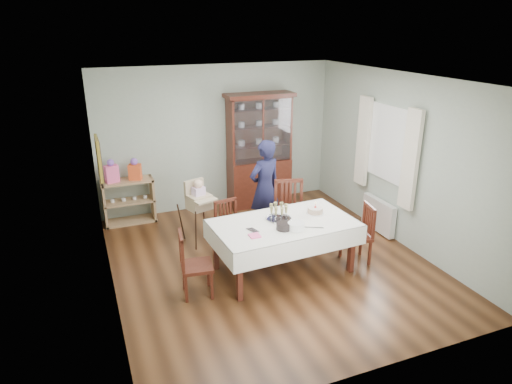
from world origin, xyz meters
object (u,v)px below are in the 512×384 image
sideboard (129,201)px  chair_end_left (196,276)px  china_cabinet (259,149)px  champagne_tray (279,215)px  chair_far_right (290,228)px  gift_bag_orange (135,170)px  chair_far_left (231,241)px  dining_table (283,246)px  high_chair (200,217)px  woman (265,188)px  birthday_cake (315,211)px  chair_end_right (356,245)px  gift_bag_pink (112,172)px

sideboard → chair_end_left: size_ratio=1.00×
chair_end_left → china_cabinet: bearing=-28.5°
chair_end_left → champagne_tray: (1.30, 0.27, 0.56)m
chair_end_left → champagne_tray: champagne_tray is taller
champagne_tray → chair_end_left: bearing=-168.5°
chair_far_right → gift_bag_orange: size_ratio=2.76×
sideboard → chair_far_left: bearing=-56.2°
dining_table → chair_end_left: size_ratio=2.29×
chair_far_right → high_chair: chair_far_right is taller
china_cabinet → champagne_tray: 2.54m
sideboard → chair_end_left: bearing=-79.4°
gift_bag_orange → chair_far_left: bearing=-59.3°
chair_end_left → woman: size_ratio=0.55×
china_cabinet → gift_bag_orange: bearing=180.0°
chair_end_left → gift_bag_orange: gift_bag_orange is taller
gift_bag_orange → chair_end_left: bearing=-82.5°
china_cabinet → birthday_cake: (-0.11, -2.44, -0.32)m
china_cabinet → chair_end_right: 2.88m
dining_table → gift_bag_orange: (-1.68, 2.56, 0.59)m
chair_far_left → dining_table: bearing=-59.0°
high_chair → gift_bag_pink: 1.77m
chair_far_right → high_chair: size_ratio=1.02×
gift_bag_orange → woman: bearing=-34.8°
china_cabinet → chair_end_left: bearing=-126.5°
chair_end_left → champagne_tray: 1.44m
sideboard → champagne_tray: bearing=-53.6°
chair_far_left → sideboard: bearing=114.8°
chair_far_left → champagne_tray: champagne_tray is taller
high_chair → gift_bag_orange: (-0.83, 1.14, 0.56)m
sideboard → gift_bag_pink: size_ratio=2.19×
dining_table → chair_end_right: (1.14, -0.15, -0.12)m
chair_end_right → champagne_tray: bearing=-92.7°
birthday_cake → chair_far_left: bearing=153.5°
woman → gift_bag_pink: 2.66m
woman → gift_bag_pink: (-2.30, 1.33, 0.16)m
champagne_tray → chair_far_right: bearing=49.9°
chair_far_left → gift_bag_orange: (-1.12, 1.88, 0.71)m
champagne_tray → gift_bag_orange: gift_bag_orange is taller
birthday_cake → gift_bag_pink: bearing=137.2°
chair_far_left → birthday_cake: birthday_cake is taller
gift_bag_pink → gift_bag_orange: 0.39m
gift_bag_orange → china_cabinet: bearing=-0.0°
china_cabinet → chair_far_left: size_ratio=2.46×
gift_bag_orange → dining_table: bearing=-56.6°
dining_table → chair_end_left: chair_end_left is taller
gift_bag_pink → chair_end_left: bearing=-74.5°
dining_table → birthday_cake: 0.71m
birthday_cake → china_cabinet: bearing=87.5°
chair_far_left → chair_end_left: 1.12m
chair_end_right → champagne_tray: size_ratio=2.41×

